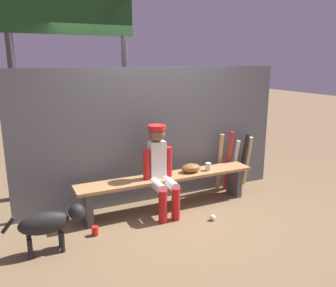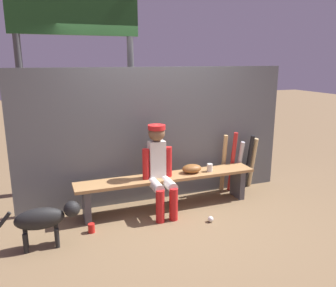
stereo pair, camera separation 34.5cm
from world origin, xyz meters
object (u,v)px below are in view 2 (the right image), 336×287
(dugout_bench, at_px, (168,183))
(bat_aluminum_black, at_px, (248,162))
(baseball_glove, at_px, (192,169))
(baseball, at_px, (211,219))
(player_seated, at_px, (160,167))
(scoreboard, at_px, (80,31))
(bat_wood_tan, at_px, (224,163))
(bat_aluminum_silver, at_px, (239,166))
(dog, at_px, (45,218))
(cup_on_bench, at_px, (210,168))
(bat_aluminum_red, at_px, (232,162))
(cup_on_ground, at_px, (91,228))
(bat_wood_natural, at_px, (253,163))

(dugout_bench, xyz_separation_m, bat_aluminum_black, (1.44, 0.24, 0.08))
(baseball_glove, xyz_separation_m, baseball, (-0.01, -0.60, -0.49))
(player_seated, distance_m, scoreboard, 2.32)
(bat_wood_tan, height_order, bat_aluminum_silver, bat_wood_tan)
(bat_wood_tan, xyz_separation_m, bat_aluminum_black, (0.43, -0.02, -0.01))
(player_seated, height_order, dog, player_seated)
(bat_wood_tan, xyz_separation_m, dog, (-2.62, -0.76, -0.12))
(player_seated, xyz_separation_m, baseball_glove, (0.51, 0.11, -0.12))
(bat_aluminum_silver, xyz_separation_m, cup_on_bench, (-0.65, -0.27, 0.12))
(player_seated, distance_m, bat_aluminum_black, 1.65)
(bat_aluminum_red, bearing_deg, dugout_bench, -168.79)
(dugout_bench, distance_m, player_seated, 0.34)
(dog, bearing_deg, bat_aluminum_silver, 14.15)
(cup_on_bench, distance_m, dog, 2.28)
(bat_wood_tan, relative_size, scoreboard, 0.26)
(dugout_bench, bearing_deg, bat_aluminum_silver, 10.33)
(cup_on_ground, distance_m, cup_on_bench, 1.81)
(bat_aluminum_red, distance_m, dog, 2.85)
(bat_wood_tan, bearing_deg, cup_on_ground, -163.95)
(scoreboard, distance_m, dog, 2.76)
(player_seated, height_order, bat_wood_natural, player_seated)
(player_seated, distance_m, bat_aluminum_silver, 1.49)
(cup_on_bench, bearing_deg, dog, -168.38)
(player_seated, relative_size, cup_on_ground, 10.74)
(bat_wood_natural, bearing_deg, dugout_bench, -170.47)
(bat_wood_tan, height_order, cup_on_ground, bat_wood_tan)
(cup_on_bench, xyz_separation_m, scoreboard, (-1.53, 1.23, 1.89))
(baseball_glove, xyz_separation_m, scoreboard, (-1.27, 1.19, 1.88))
(baseball_glove, height_order, bat_aluminum_red, bat_aluminum_red)
(bat_wood_tan, height_order, baseball, bat_wood_tan)
(dog, bearing_deg, bat_aluminum_black, 13.52)
(player_seated, bearing_deg, bat_aluminum_black, 12.39)
(baseball_glove, bearing_deg, dog, -165.88)
(player_seated, distance_m, cup_on_ground, 1.14)
(baseball_glove, bearing_deg, bat_aluminum_silver, 14.21)
(dugout_bench, relative_size, bat_wood_natural, 3.05)
(scoreboard, relative_size, dog, 4.10)
(dugout_bench, bearing_deg, baseball, -59.91)
(bat_wood_tan, distance_m, cup_on_ground, 2.24)
(bat_aluminum_black, height_order, dog, bat_aluminum_black)
(bat_wood_tan, xyz_separation_m, cup_on_ground, (-2.12, -0.61, -0.40))
(bat_wood_tan, xyz_separation_m, baseball, (-0.66, -0.87, -0.42))
(scoreboard, bearing_deg, bat_aluminum_red, -25.02)
(baseball_glove, relative_size, bat_aluminum_silver, 0.35)
(bat_aluminum_red, xyz_separation_m, bat_wood_natural, (0.39, 0.03, -0.06))
(bat_aluminum_black, bearing_deg, bat_wood_tan, 176.74)
(baseball, bearing_deg, player_seated, 135.97)
(bat_aluminum_black, relative_size, scoreboard, 0.26)
(bat_aluminum_black, xyz_separation_m, baseball, (-1.09, -0.84, -0.40))
(bat_aluminum_red, bearing_deg, baseball_glove, -163.97)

